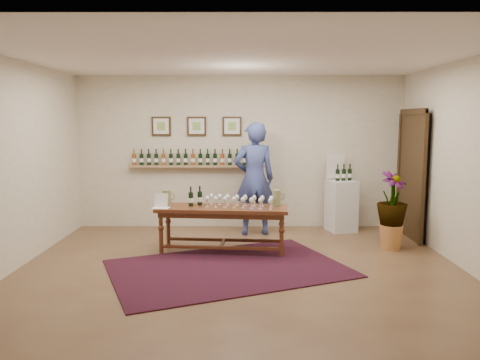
{
  "coord_description": "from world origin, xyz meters",
  "views": [
    {
      "loc": [
        0.02,
        -6.15,
        1.99
      ],
      "look_at": [
        0.0,
        0.8,
        1.1
      ],
      "focal_mm": 35.0,
      "sensor_mm": 36.0,
      "label": 1
    }
  ],
  "objects_px": {
    "tasting_table": "(222,214)",
    "person": "(254,179)",
    "potted_plant": "(392,210)",
    "display_pedestal": "(341,206)"
  },
  "relations": [
    {
      "from": "tasting_table",
      "to": "person",
      "type": "distance_m",
      "value": 1.27
    },
    {
      "from": "person",
      "to": "tasting_table",
      "type": "bearing_deg",
      "value": 55.64
    },
    {
      "from": "person",
      "to": "potted_plant",
      "type": "bearing_deg",
      "value": 146.19
    },
    {
      "from": "potted_plant",
      "to": "display_pedestal",
      "type": "bearing_deg",
      "value": 113.24
    },
    {
      "from": "display_pedestal",
      "to": "potted_plant",
      "type": "relative_size",
      "value": 0.87
    },
    {
      "from": "person",
      "to": "display_pedestal",
      "type": "bearing_deg",
      "value": 179.98
    },
    {
      "from": "display_pedestal",
      "to": "potted_plant",
      "type": "xyz_separation_m",
      "value": [
        0.52,
        -1.21,
        0.15
      ]
    },
    {
      "from": "tasting_table",
      "to": "person",
      "type": "xyz_separation_m",
      "value": [
        0.51,
        1.1,
        0.39
      ]
    },
    {
      "from": "tasting_table",
      "to": "person",
      "type": "height_order",
      "value": "person"
    },
    {
      "from": "potted_plant",
      "to": "tasting_table",
      "type": "bearing_deg",
      "value": -176.64
    }
  ]
}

